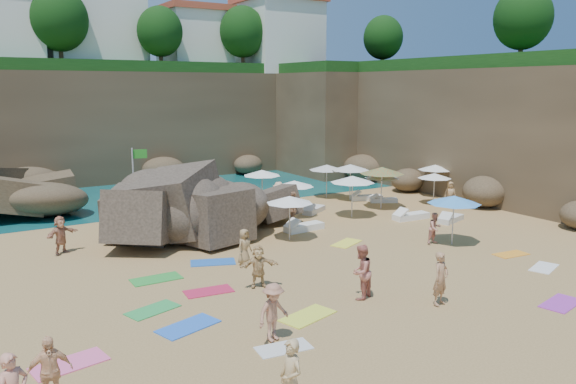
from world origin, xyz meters
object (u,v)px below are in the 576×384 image
parasol_0 (294,184)px  person_stand_2 (279,197)px  parasol_1 (262,173)px  parasol_2 (435,176)px  person_stand_3 (293,210)px  person_stand_6 (291,379)px  rock_outcrop (209,233)px  person_stand_1 (361,272)px  person_stand_4 (450,194)px  lounger_0 (304,227)px  person_stand_5 (61,235)px  flag_pole (136,176)px

parasol_0 → person_stand_2: size_ratio=1.21×
parasol_1 → parasol_2: size_ratio=1.12×
parasol_2 → person_stand_3: 10.23m
person_stand_6 → rock_outcrop: bearing=158.9°
person_stand_1 → person_stand_4: person_stand_1 is taller
person_stand_2 → person_stand_3: 3.48m
parasol_1 → lounger_0: (-1.20, -6.36, -1.78)m
rock_outcrop → person_stand_6: 15.91m
rock_outcrop → lounger_0: size_ratio=3.98×
person_stand_1 → person_stand_3: (3.18, 9.22, -0.00)m
person_stand_3 → person_stand_5: 10.78m
flag_pole → person_stand_6: size_ratio=2.22×
flag_pole → person_stand_3: (6.42, -4.69, -1.60)m
flag_pole → person_stand_4: (17.08, -5.14, -1.79)m
flag_pole → person_stand_1: (3.24, -13.91, -1.60)m
parasol_2 → person_stand_2: (-9.07, 2.91, -0.85)m
parasol_0 → person_stand_1: bearing=-111.8°
person_stand_5 → person_stand_3: bearing=-35.7°
person_stand_4 → lounger_0: bearing=-150.5°
rock_outcrop → person_stand_5: bearing=178.9°
parasol_0 → person_stand_1: 12.05m
parasol_2 → person_stand_3: bearing=-177.8°
person_stand_3 → person_stand_4: person_stand_3 is taller
parasol_0 → person_stand_6: (-10.08, -15.75, -0.95)m
person_stand_6 → parasol_2: bearing=123.4°
person_stand_4 → parasol_2: bearing=147.4°
parasol_0 → lounger_0: parasol_0 is taller
person_stand_1 → person_stand_5: (-7.51, 10.67, -0.11)m
parasol_1 → lounger_0: size_ratio=1.09×
parasol_1 → person_stand_6: parasol_1 is taller
parasol_0 → parasol_2: size_ratio=1.06×
rock_outcrop → person_stand_1: 10.61m
person_stand_1 → person_stand_5: 13.04m
person_stand_1 → person_stand_2: 13.23m
parasol_2 → person_stand_1: (-13.36, -9.60, -0.81)m
parasol_2 → person_stand_6: bearing=-143.2°
flag_pole → parasol_0: (7.71, -2.75, -0.68)m
person_stand_5 → parasol_0: bearing=-25.6°
person_stand_5 → person_stand_6: bearing=-110.9°
rock_outcrop → person_stand_2: size_ratio=4.66×
person_stand_5 → person_stand_1: bearing=-82.8°
person_stand_2 → person_stand_4: bearing=174.3°
lounger_0 → person_stand_3: 1.07m
lounger_0 → person_stand_1: 9.15m
person_stand_2 → person_stand_6: size_ratio=0.98×
rock_outcrop → lounger_0: 4.62m
parasol_1 → person_stand_1: bearing=-107.0°
flag_pole → person_stand_3: size_ratio=2.15×
person_stand_1 → parasol_1: bearing=-131.6°
lounger_0 → person_stand_2: size_ratio=1.17×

